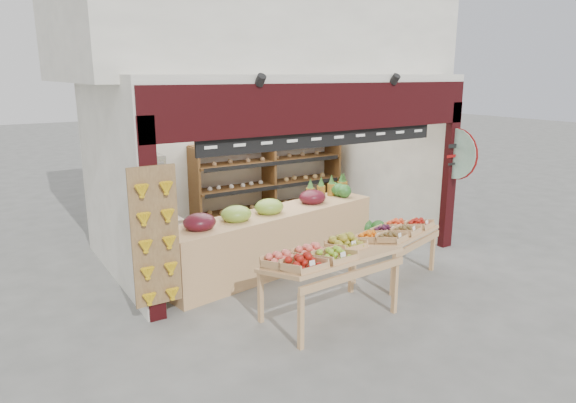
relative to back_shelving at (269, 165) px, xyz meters
The scene contains 11 objects.
ground 2.41m from the back_shelving, 109.98° to the right, with size 60.00×60.00×0.00m, color #63635F.
shop_structure 2.75m from the back_shelving, 156.12° to the right, with size 6.36×5.12×5.40m.
banana_board 4.62m from the back_shelving, 137.91° to the right, with size 0.60×0.15×1.80m.
gift_sign 3.72m from the back_shelving, 56.25° to the right, with size 0.04×0.93×0.92m.
back_shelving is the anchor object (origin of this frame).
refrigerator 2.69m from the back_shelving, behind, with size 0.67×0.67×1.73m, color #B9BCC1.
cardboard_stack 2.70m from the back_shelving, 158.19° to the right, with size 1.03×0.74×0.73m.
mid_counter 2.69m from the back_shelving, 118.61° to the right, with size 3.97×1.42×1.20m.
display_table_left 4.46m from the back_shelving, 111.60° to the right, with size 1.77×1.07×1.08m.
display_table_right 3.62m from the back_shelving, 86.85° to the right, with size 1.58×1.18×0.92m.
watermelon_pile 2.81m from the back_shelving, 70.76° to the right, with size 0.76×0.71×0.54m.
Camera 1 is at (-4.59, -7.19, 3.13)m, focal length 32.00 mm.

